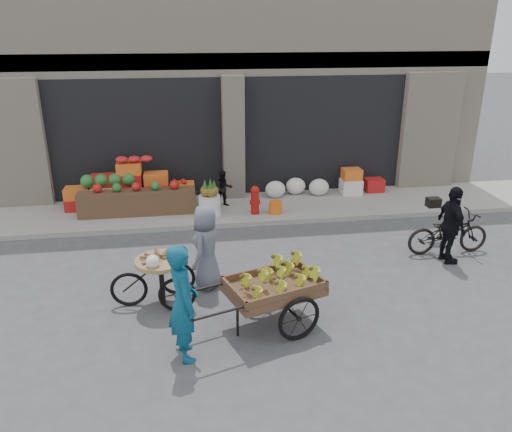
{
  "coord_description": "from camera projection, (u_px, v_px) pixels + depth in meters",
  "views": [
    {
      "loc": [
        -1.36,
        -7.76,
        4.43
      ],
      "look_at": [
        -0.04,
        0.85,
        1.1
      ],
      "focal_mm": 35.0,
      "sensor_mm": 36.0,
      "label": 1
    }
  ],
  "objects": [
    {
      "name": "vendor_grey",
      "position": [
        206.0,
        247.0,
        8.8
      ],
      "size": [
        0.76,
        0.89,
        1.54
      ],
      "primitive_type": "imported",
      "rotation": [
        0.0,
        0.0,
        -2.0
      ],
      "color": "slate",
      "rests_on": "ground"
    },
    {
      "name": "pineapple_bin",
      "position": [
        210.0,
        206.0,
        12.03
      ],
      "size": [
        0.52,
        0.52,
        0.5
      ],
      "primitive_type": "cylinder",
      "color": "silver",
      "rests_on": "sidewalk"
    },
    {
      "name": "ground",
      "position": [
        265.0,
        290.0,
        8.94
      ],
      "size": [
        80.0,
        80.0,
        0.0
      ],
      "primitive_type": "plane",
      "color": "#424244",
      "rests_on": "ground"
    },
    {
      "name": "fire_hydrant",
      "position": [
        255.0,
        199.0,
        12.09
      ],
      "size": [
        0.22,
        0.22,
        0.71
      ],
      "color": "#A5140F",
      "rests_on": "sidewalk"
    },
    {
      "name": "fruit_display",
      "position": [
        138.0,
        187.0,
        12.4
      ],
      "size": [
        3.1,
        1.12,
        1.24
      ],
      "color": "#AC1918",
      "rests_on": "sidewalk"
    },
    {
      "name": "banana_cart",
      "position": [
        271.0,
        285.0,
        7.6
      ],
      "size": [
        2.57,
        1.64,
        1.0
      ],
      "rotation": [
        0.0,
        0.0,
        0.32
      ],
      "color": "brown",
      "rests_on": "ground"
    },
    {
      "name": "bicycle",
      "position": [
        448.0,
        233.0,
        10.25
      ],
      "size": [
        1.72,
        0.61,
        0.9
      ],
      "primitive_type": "imported",
      "rotation": [
        0.0,
        0.0,
        1.56
      ],
      "color": "black",
      "rests_on": "ground"
    },
    {
      "name": "right_bay_goods",
      "position": [
        331.0,
        184.0,
        13.51
      ],
      "size": [
        3.35,
        0.6,
        0.7
      ],
      "color": "silver",
      "rests_on": "sidewalk"
    },
    {
      "name": "orange_bucket",
      "position": [
        275.0,
        207.0,
        12.2
      ],
      "size": [
        0.32,
        0.32,
        0.3
      ],
      "primitive_type": "cylinder",
      "color": "orange",
      "rests_on": "sidewalk"
    },
    {
      "name": "seated_person",
      "position": [
        224.0,
        189.0,
        12.56
      ],
      "size": [
        0.51,
        0.43,
        0.93
      ],
      "primitive_type": "imported",
      "rotation": [
        0.0,
        0.0,
        0.17
      ],
      "color": "black",
      "rests_on": "sidewalk"
    },
    {
      "name": "building",
      "position": [
        222.0,
        63.0,
        15.16
      ],
      "size": [
        14.0,
        6.45,
        7.0
      ],
      "color": "beige",
      "rests_on": "ground"
    },
    {
      "name": "cyclist",
      "position": [
        451.0,
        225.0,
        9.73
      ],
      "size": [
        0.39,
        0.92,
        1.57
      ],
      "primitive_type": "imported",
      "rotation": [
        0.0,
        0.0,
        1.56
      ],
      "color": "black",
      "rests_on": "ground"
    },
    {
      "name": "vendor_woman",
      "position": [
        183.0,
        303.0,
        6.86
      ],
      "size": [
        0.54,
        0.71,
        1.74
      ],
      "primitive_type": "imported",
      "rotation": [
        0.0,
        0.0,
        1.79
      ],
      "color": "navy",
      "rests_on": "ground"
    },
    {
      "name": "sidewalk",
      "position": [
        238.0,
        209.0,
        12.71
      ],
      "size": [
        18.0,
        2.2,
        0.12
      ],
      "primitive_type": "cube",
      "color": "gray",
      "rests_on": "ground"
    },
    {
      "name": "tricycle_cart",
      "position": [
        161.0,
        274.0,
        8.3
      ],
      "size": [
        1.43,
        0.86,
        0.95
      ],
      "rotation": [
        0.0,
        0.0,
        -0.02
      ],
      "color": "#9E7F51",
      "rests_on": "ground"
    }
  ]
}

